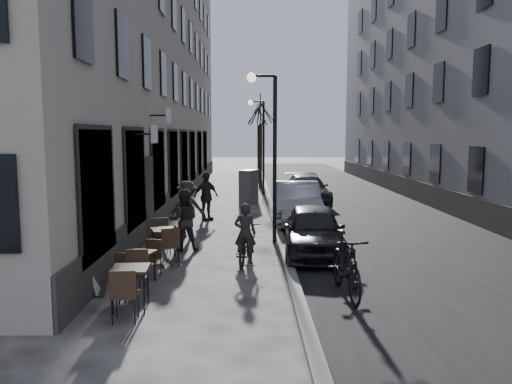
{
  "coord_description": "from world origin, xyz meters",
  "views": [
    {
      "loc": [
        -0.76,
        -8.95,
        3.32
      ],
      "look_at": [
        -0.59,
        3.95,
        1.8
      ],
      "focal_mm": 35.0,
      "sensor_mm": 36.0,
      "label": 1
    }
  ],
  "objects_px": {
    "car_near": "(314,230)",
    "car_mid": "(297,203)",
    "streetlamp_near": "(269,139)",
    "utility_cabinet": "(249,186)",
    "pedestrian_near": "(184,220)",
    "pedestrian_mid": "(188,209)",
    "bistro_set_b": "(140,264)",
    "pedestrian_far": "(206,196)",
    "bicycle": "(245,245)",
    "sign_board": "(93,272)",
    "bistro_set_c": "(165,241)",
    "streetlamp_far": "(260,136)",
    "tree_far": "(259,114)",
    "tree_near": "(261,111)",
    "car_far": "(307,190)",
    "moped": "(346,265)",
    "bistro_set_a": "(131,284)"
  },
  "relations": [
    {
      "from": "bistro_set_a",
      "to": "bistro_set_c",
      "type": "xyz_separation_m",
      "value": [
        0.02,
        3.74,
        0.01
      ]
    },
    {
      "from": "pedestrian_far",
      "to": "bicycle",
      "type": "bearing_deg",
      "value": -116.44
    },
    {
      "from": "tree_far",
      "to": "sign_board",
      "type": "xyz_separation_m",
      "value": [
        -3.92,
        -25.81,
        -4.2
      ]
    },
    {
      "from": "tree_far",
      "to": "pedestrian_mid",
      "type": "xyz_separation_m",
      "value": [
        -2.64,
        -20.14,
        -3.76
      ]
    },
    {
      "from": "utility_cabinet",
      "to": "car_near",
      "type": "relative_size",
      "value": 0.4
    },
    {
      "from": "pedestrian_near",
      "to": "pedestrian_mid",
      "type": "bearing_deg",
      "value": -91.73
    },
    {
      "from": "bistro_set_b",
      "to": "moped",
      "type": "xyz_separation_m",
      "value": [
        4.39,
        -0.93,
        0.22
      ]
    },
    {
      "from": "streetlamp_far",
      "to": "pedestrian_far",
      "type": "relative_size",
      "value": 2.74
    },
    {
      "from": "streetlamp_far",
      "to": "moped",
      "type": "bearing_deg",
      "value": -85.41
    },
    {
      "from": "pedestrian_near",
      "to": "pedestrian_far",
      "type": "bearing_deg",
      "value": -97.7
    },
    {
      "from": "car_near",
      "to": "moped",
      "type": "bearing_deg",
      "value": -82.71
    },
    {
      "from": "utility_cabinet",
      "to": "car_mid",
      "type": "xyz_separation_m",
      "value": [
        1.8,
        -5.44,
        -0.03
      ]
    },
    {
      "from": "streetlamp_far",
      "to": "bicycle",
      "type": "xyz_separation_m",
      "value": [
        -0.7,
        -14.42,
        -2.68
      ]
    },
    {
      "from": "bistro_set_a",
      "to": "pedestrian_far",
      "type": "height_order",
      "value": "pedestrian_far"
    },
    {
      "from": "bistro_set_b",
      "to": "utility_cabinet",
      "type": "relative_size",
      "value": 0.95
    },
    {
      "from": "bistro_set_a",
      "to": "bistro_set_c",
      "type": "height_order",
      "value": "bistro_set_c"
    },
    {
      "from": "tree_far",
      "to": "car_far",
      "type": "xyz_separation_m",
      "value": [
        2.04,
        -12.57,
        -3.99
      ]
    },
    {
      "from": "sign_board",
      "to": "car_near",
      "type": "xyz_separation_m",
      "value": [
        5.02,
        3.31,
        0.22
      ]
    },
    {
      "from": "streetlamp_near",
      "to": "bicycle",
      "type": "bearing_deg",
      "value": -106.16
    },
    {
      "from": "tree_near",
      "to": "pedestrian_near",
      "type": "distance_m",
      "value": 16.63
    },
    {
      "from": "streetlamp_near",
      "to": "sign_board",
      "type": "bearing_deg",
      "value": -128.64
    },
    {
      "from": "streetlamp_far",
      "to": "car_mid",
      "type": "relative_size",
      "value": 1.1
    },
    {
      "from": "streetlamp_near",
      "to": "pedestrian_near",
      "type": "relative_size",
      "value": 2.9
    },
    {
      "from": "sign_board",
      "to": "pedestrian_mid",
      "type": "relative_size",
      "value": 0.63
    },
    {
      "from": "sign_board",
      "to": "bistro_set_c",
      "type": "bearing_deg",
      "value": 58.89
    },
    {
      "from": "bistro_set_b",
      "to": "pedestrian_far",
      "type": "distance_m",
      "value": 8.2
    },
    {
      "from": "car_near",
      "to": "car_far",
      "type": "bearing_deg",
      "value": 88.7
    },
    {
      "from": "bistro_set_b",
      "to": "moped",
      "type": "distance_m",
      "value": 4.5
    },
    {
      "from": "bistro_set_b",
      "to": "bistro_set_c",
      "type": "distance_m",
      "value": 2.11
    },
    {
      "from": "streetlamp_far",
      "to": "bistro_set_b",
      "type": "distance_m",
      "value": 16.66
    },
    {
      "from": "streetlamp_near",
      "to": "bistro_set_b",
      "type": "distance_m",
      "value": 5.81
    },
    {
      "from": "pedestrian_near",
      "to": "car_far",
      "type": "xyz_separation_m",
      "value": [
        4.56,
        9.43,
        -0.21
      ]
    },
    {
      "from": "pedestrian_far",
      "to": "moped",
      "type": "xyz_separation_m",
      "value": [
        3.63,
        -9.08,
        -0.27
      ]
    },
    {
      "from": "streetlamp_far",
      "to": "bistro_set_a",
      "type": "relative_size",
      "value": 3.06
    },
    {
      "from": "streetlamp_near",
      "to": "utility_cabinet",
      "type": "distance_m",
      "value": 9.07
    },
    {
      "from": "bistro_set_c",
      "to": "moped",
      "type": "relative_size",
      "value": 0.79
    },
    {
      "from": "tree_near",
      "to": "bistro_set_b",
      "type": "height_order",
      "value": "tree_near"
    },
    {
      "from": "bistro_set_c",
      "to": "pedestrian_near",
      "type": "height_order",
      "value": "pedestrian_near"
    },
    {
      "from": "pedestrian_near",
      "to": "bistro_set_c",
      "type": "bearing_deg",
      "value": 65.9
    },
    {
      "from": "bistro_set_b",
      "to": "car_mid",
      "type": "distance_m",
      "value": 8.56
    },
    {
      "from": "car_near",
      "to": "car_mid",
      "type": "height_order",
      "value": "car_mid"
    },
    {
      "from": "bicycle",
      "to": "pedestrian_near",
      "type": "xyz_separation_m",
      "value": [
        -1.75,
        1.42,
        0.4
      ]
    },
    {
      "from": "tree_near",
      "to": "moped",
      "type": "bearing_deg",
      "value": -86.3
    },
    {
      "from": "sign_board",
      "to": "utility_cabinet",
      "type": "bearing_deg",
      "value": 66.16
    },
    {
      "from": "pedestrian_near",
      "to": "pedestrian_mid",
      "type": "distance_m",
      "value": 1.87
    },
    {
      "from": "bistro_set_a",
      "to": "car_mid",
      "type": "bearing_deg",
      "value": 62.59
    },
    {
      "from": "tree_near",
      "to": "pedestrian_far",
      "type": "distance_m",
      "value": 11.86
    },
    {
      "from": "car_mid",
      "to": "bistro_set_b",
      "type": "bearing_deg",
      "value": -117.46
    },
    {
      "from": "streetlamp_far",
      "to": "pedestrian_far",
      "type": "xyz_separation_m",
      "value": [
        -2.26,
        -8.01,
        -2.23
      ]
    },
    {
      "from": "streetlamp_near",
      "to": "pedestrian_near",
      "type": "distance_m",
      "value": 3.49
    }
  ]
}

